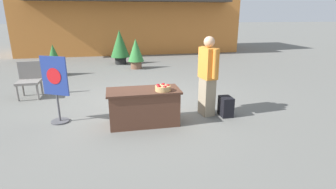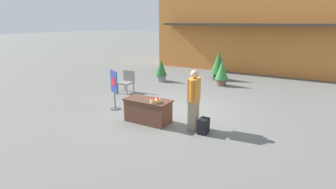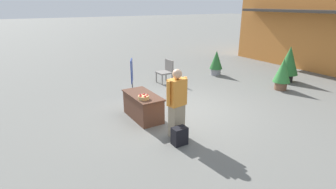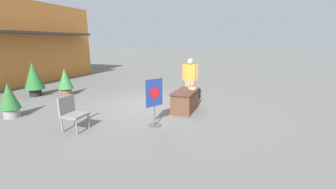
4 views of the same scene
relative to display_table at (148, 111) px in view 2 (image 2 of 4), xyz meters
name	(u,v)px [view 2 (image 2 of 4)]	position (x,y,z in m)	size (l,w,h in m)	color
ground_plane	(172,110)	(0.11, 1.29, -0.35)	(120.00, 120.00, 0.00)	slate
storefront_building	(256,33)	(0.54, 11.09, 1.87)	(11.81, 4.79, 4.45)	#C67533
display_table	(148,111)	(0.00, 0.00, 0.00)	(1.42, 0.67, 0.70)	brown
apple_basket	(155,101)	(0.36, -0.14, 0.41)	(0.29, 0.29, 0.13)	tan
person_visitor	(194,99)	(1.39, 0.22, 0.50)	(0.32, 0.60, 1.68)	gray
backpack	(203,126)	(1.77, 0.06, -0.14)	(0.24, 0.34, 0.42)	black
poster_board	(114,89)	(-1.67, 0.42, 0.38)	(0.52, 0.36, 1.34)	#4C4C51
patio_chair	(127,80)	(-2.71, 2.38, 0.16)	(0.56, 0.56, 0.93)	gray
potted_plant_near_left	(161,70)	(-2.58, 4.92, 0.24)	(0.58, 0.58, 1.10)	gray
potted_plant_far_left	(222,72)	(0.35, 5.58, 0.31)	(0.63, 0.63, 1.19)	brown
potted_plant_far_right	(219,64)	(-0.23, 6.74, 0.47)	(0.81, 0.81, 1.46)	black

